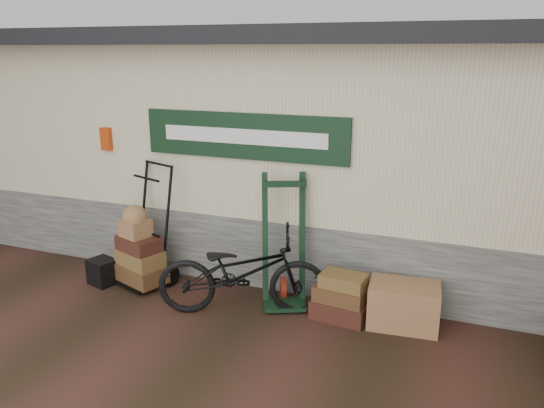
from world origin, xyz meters
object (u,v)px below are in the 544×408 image
Objects in this scene: porter_trolley at (149,224)px; black_trunk at (103,272)px; bicycle at (242,268)px; green_barrow at (284,241)px; suitcase_stack at (341,296)px; wicker_hamper at (404,305)px.

black_trunk is at bearing -132.88° from porter_trolley.
bicycle is (2.03, -0.07, 0.40)m from black_trunk.
green_barrow reaches higher than suitcase_stack.
porter_trolley is 2.60m from suitcase_stack.
suitcase_stack is (0.73, -0.13, -0.51)m from green_barrow.
black_trunk is (-3.80, -0.30, -0.08)m from wicker_hamper.
bicycle is at bearing 5.70° from porter_trolley.
porter_trolley is 0.83× the size of bicycle.
bicycle is (-0.36, -0.41, -0.23)m from green_barrow.
porter_trolley is 0.90m from black_trunk.
black_trunk is (-3.11, -0.21, -0.11)m from suitcase_stack.
porter_trolley is 3.28m from wicker_hamper.
porter_trolley reaches higher than wicker_hamper.
porter_trolley reaches higher than bicycle.
suitcase_stack reaches higher than black_trunk.
porter_trolley is 2.12× the size of wicker_hamper.
green_barrow is at bearing -61.47° from bicycle.
porter_trolley reaches higher than suitcase_stack.
green_barrow is 2.49m from black_trunk.
green_barrow reaches higher than wicker_hamper.
porter_trolley is 1.01× the size of green_barrow.
wicker_hamper is at bearing -25.67° from green_barrow.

